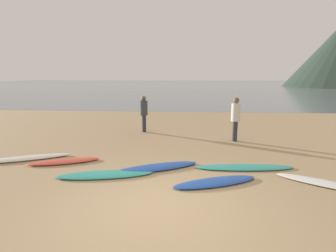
{
  "coord_description": "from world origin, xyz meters",
  "views": [
    {
      "loc": [
        0.58,
        -4.64,
        2.51
      ],
      "look_at": [
        -0.14,
        5.12,
        0.6
      ],
      "focal_mm": 28.15,
      "sensor_mm": 36.0,
      "label": 1
    }
  ],
  "objects_px": {
    "surfboard_5": "(244,167)",
    "surfboard_3": "(157,167)",
    "surfboard_2": "(105,174)",
    "surfboard_1": "(64,161)",
    "person_0": "(144,111)",
    "surfboard_6": "(328,184)",
    "surfboard_0": "(25,158)",
    "person_1": "(236,116)",
    "surfboard_4": "(215,182)"
  },
  "relations": [
    {
      "from": "surfboard_1",
      "to": "surfboard_4",
      "type": "relative_size",
      "value": 0.94
    },
    {
      "from": "surfboard_1",
      "to": "surfboard_5",
      "type": "bearing_deg",
      "value": -21.15
    },
    {
      "from": "surfboard_1",
      "to": "surfboard_3",
      "type": "relative_size",
      "value": 0.84
    },
    {
      "from": "surfboard_3",
      "to": "surfboard_5",
      "type": "height_order",
      "value": "surfboard_3"
    },
    {
      "from": "surfboard_5",
      "to": "surfboard_4",
      "type": "bearing_deg",
      "value": -133.47
    },
    {
      "from": "surfboard_2",
      "to": "surfboard_3",
      "type": "xyz_separation_m",
      "value": [
        1.23,
        0.6,
        0.01
      ]
    },
    {
      "from": "surfboard_2",
      "to": "surfboard_4",
      "type": "height_order",
      "value": "surfboard_4"
    },
    {
      "from": "surfboard_0",
      "to": "surfboard_6",
      "type": "relative_size",
      "value": 1.16
    },
    {
      "from": "surfboard_0",
      "to": "person_0",
      "type": "xyz_separation_m",
      "value": [
        2.94,
        4.17,
        0.9
      ]
    },
    {
      "from": "surfboard_1",
      "to": "surfboard_3",
      "type": "distance_m",
      "value": 2.75
    },
    {
      "from": "surfboard_4",
      "to": "person_1",
      "type": "bearing_deg",
      "value": 52.54
    },
    {
      "from": "person_0",
      "to": "person_1",
      "type": "bearing_deg",
      "value": 82.2
    },
    {
      "from": "surfboard_0",
      "to": "person_1",
      "type": "height_order",
      "value": "person_1"
    },
    {
      "from": "surfboard_4",
      "to": "surfboard_0",
      "type": "bearing_deg",
      "value": 144.27
    },
    {
      "from": "surfboard_5",
      "to": "surfboard_6",
      "type": "relative_size",
      "value": 1.19
    },
    {
      "from": "surfboard_6",
      "to": "surfboard_1",
      "type": "bearing_deg",
      "value": -158.57
    },
    {
      "from": "person_1",
      "to": "person_0",
      "type": "bearing_deg",
      "value": 87.63
    },
    {
      "from": "surfboard_0",
      "to": "surfboard_1",
      "type": "bearing_deg",
      "value": -31.74
    },
    {
      "from": "surfboard_3",
      "to": "surfboard_5",
      "type": "relative_size",
      "value": 0.88
    },
    {
      "from": "surfboard_3",
      "to": "person_0",
      "type": "xyz_separation_m",
      "value": [
        -1.09,
        4.65,
        0.9
      ]
    },
    {
      "from": "surfboard_5",
      "to": "surfboard_1",
      "type": "bearing_deg",
      "value": 174.71
    },
    {
      "from": "person_0",
      "to": "surfboard_4",
      "type": "bearing_deg",
      "value": 37.67
    },
    {
      "from": "surfboard_3",
      "to": "person_0",
      "type": "height_order",
      "value": "person_0"
    },
    {
      "from": "surfboard_2",
      "to": "person_0",
      "type": "relative_size",
      "value": 1.5
    },
    {
      "from": "surfboard_5",
      "to": "surfboard_3",
      "type": "bearing_deg",
      "value": -179.11
    },
    {
      "from": "surfboard_0",
      "to": "person_1",
      "type": "distance_m",
      "value": 7.3
    },
    {
      "from": "surfboard_4",
      "to": "surfboard_5",
      "type": "distance_m",
      "value": 1.41
    },
    {
      "from": "surfboard_2",
      "to": "surfboard_5",
      "type": "xyz_separation_m",
      "value": [
        3.62,
        0.81,
        -0.01
      ]
    },
    {
      "from": "person_0",
      "to": "surfboard_5",
      "type": "bearing_deg",
      "value": 50.72
    },
    {
      "from": "surfboard_1",
      "to": "surfboard_4",
      "type": "height_order",
      "value": "surfboard_1"
    },
    {
      "from": "surfboard_6",
      "to": "person_0",
      "type": "relative_size",
      "value": 1.4
    },
    {
      "from": "surfboard_1",
      "to": "surfboard_2",
      "type": "height_order",
      "value": "surfboard_1"
    },
    {
      "from": "surfboard_3",
      "to": "surfboard_5",
      "type": "xyz_separation_m",
      "value": [
        2.39,
        0.21,
        -0.01
      ]
    },
    {
      "from": "surfboard_0",
      "to": "surfboard_4",
      "type": "distance_m",
      "value": 5.69
    },
    {
      "from": "surfboard_0",
      "to": "person_1",
      "type": "bearing_deg",
      "value": -1.61
    },
    {
      "from": "surfboard_3",
      "to": "surfboard_4",
      "type": "xyz_separation_m",
      "value": [
        1.49,
        -0.88,
        -0.01
      ]
    },
    {
      "from": "surfboard_1",
      "to": "person_1",
      "type": "height_order",
      "value": "person_1"
    },
    {
      "from": "surfboard_0",
      "to": "surfboard_4",
      "type": "relative_size",
      "value": 1.24
    },
    {
      "from": "surfboard_2",
      "to": "person_1",
      "type": "relative_size",
      "value": 1.43
    },
    {
      "from": "surfboard_0",
      "to": "surfboard_3",
      "type": "distance_m",
      "value": 4.06
    },
    {
      "from": "surfboard_5",
      "to": "person_0",
      "type": "xyz_separation_m",
      "value": [
        -3.48,
        4.44,
        0.91
      ]
    },
    {
      "from": "person_0",
      "to": "surfboard_6",
      "type": "bearing_deg",
      "value": 56.09
    },
    {
      "from": "surfboard_1",
      "to": "surfboard_4",
      "type": "xyz_separation_m",
      "value": [
        4.22,
        -1.19,
        -0.0
      ]
    },
    {
      "from": "surfboard_2",
      "to": "surfboard_1",
      "type": "bearing_deg",
      "value": 136.64
    },
    {
      "from": "surfboard_4",
      "to": "surfboard_6",
      "type": "height_order",
      "value": "surfboard_4"
    },
    {
      "from": "surfboard_1",
      "to": "surfboard_4",
      "type": "bearing_deg",
      "value": -35.81
    },
    {
      "from": "person_0",
      "to": "surfboard_2",
      "type": "bearing_deg",
      "value": 11.07
    },
    {
      "from": "surfboard_2",
      "to": "surfboard_5",
      "type": "relative_size",
      "value": 0.9
    },
    {
      "from": "person_0",
      "to": "surfboard_3",
      "type": "bearing_deg",
      "value": 25.83
    },
    {
      "from": "surfboard_3",
      "to": "person_1",
      "type": "bearing_deg",
      "value": 26.44
    }
  ]
}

